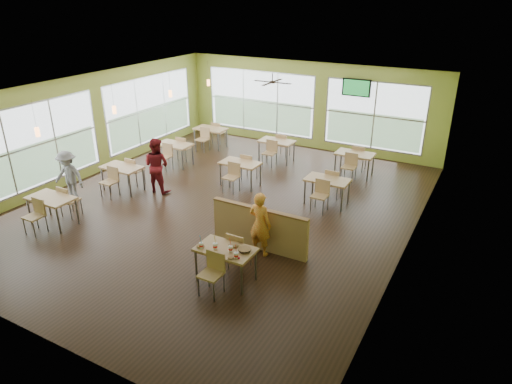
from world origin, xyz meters
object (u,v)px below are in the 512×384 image
main_table (226,254)px  food_basket (245,250)px  half_wall_divider (259,228)px  man_plaid (260,224)px

main_table → food_basket: main_table is taller
main_table → half_wall_divider: 1.45m
main_table → man_plaid: man_plaid is taller
half_wall_divider → food_basket: bearing=-73.7°
half_wall_divider → man_plaid: man_plaid is taller
food_basket → man_plaid: bearing=103.2°
main_table → man_plaid: bearing=84.3°
half_wall_divider → main_table: bearing=-90.0°
half_wall_divider → food_basket: size_ratio=8.88×
main_table → man_plaid: size_ratio=1.00×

